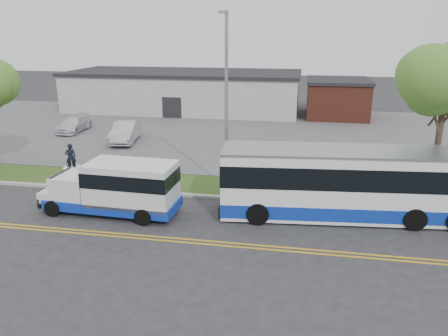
% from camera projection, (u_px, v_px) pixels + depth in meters
% --- Properties ---
extents(ground, '(140.00, 140.00, 0.00)m').
position_uv_depth(ground, '(161.00, 203.00, 22.89)').
color(ground, '#28282B').
rests_on(ground, ground).
extents(lane_line_north, '(70.00, 0.12, 0.01)m').
position_uv_depth(lane_line_north, '(133.00, 235.00, 19.27)').
color(lane_line_north, gold).
rests_on(lane_line_north, ground).
extents(lane_line_south, '(70.00, 0.12, 0.01)m').
position_uv_depth(lane_line_south, '(131.00, 238.00, 18.99)').
color(lane_line_south, gold).
rests_on(lane_line_south, ground).
extents(curb, '(80.00, 0.30, 0.15)m').
position_uv_depth(curb, '(167.00, 194.00, 23.90)').
color(curb, '#9E9B93').
rests_on(curb, ground).
extents(verge, '(80.00, 3.30, 0.10)m').
position_uv_depth(verge, '(176.00, 183.00, 25.59)').
color(verge, '#2C4818').
rests_on(verge, ground).
extents(parking_lot, '(80.00, 25.00, 0.10)m').
position_uv_depth(parking_lot, '(221.00, 131.00, 38.82)').
color(parking_lot, '#4C4C4F').
rests_on(parking_lot, ground).
extents(commercial_building, '(25.40, 10.40, 4.35)m').
position_uv_depth(commercial_building, '(185.00, 91.00, 48.58)').
color(commercial_building, '#9E9E99').
rests_on(commercial_building, ground).
extents(brick_wing, '(6.30, 7.30, 3.90)m').
position_uv_depth(brick_wing, '(337.00, 98.00, 44.90)').
color(brick_wing, brown).
rests_on(brick_wing, ground).
extents(tree_east, '(5.20, 5.20, 8.33)m').
position_uv_depth(tree_east, '(447.00, 82.00, 21.44)').
color(tree_east, '#392A1F').
rests_on(tree_east, verge).
extents(streetlight_near, '(0.35, 1.53, 9.50)m').
position_uv_depth(streetlight_near, '(226.00, 97.00, 23.36)').
color(streetlight_near, gray).
rests_on(streetlight_near, verge).
extents(shuttle_bus, '(6.94, 2.56, 2.62)m').
position_uv_depth(shuttle_bus, '(119.00, 187.00, 21.13)').
color(shuttle_bus, '#0E2D9B').
rests_on(shuttle_bus, ground).
extents(transit_bus, '(12.24, 3.85, 3.34)m').
position_uv_depth(transit_bus, '(348.00, 183.00, 20.71)').
color(transit_bus, white).
rests_on(transit_bus, ground).
extents(pedestrian, '(0.76, 0.69, 1.75)m').
position_uv_depth(pedestrian, '(71.00, 157.00, 27.57)').
color(pedestrian, black).
rests_on(pedestrian, verge).
extents(parked_car_a, '(2.47, 5.12, 1.62)m').
position_uv_depth(parked_car_a, '(126.00, 132.00, 34.74)').
color(parked_car_a, '#ADB0B4').
rests_on(parked_car_a, parking_lot).
extents(parked_car_b, '(1.95, 4.49, 1.29)m').
position_uv_depth(parked_car_b, '(74.00, 124.00, 38.42)').
color(parked_car_b, silver).
rests_on(parked_car_b, parking_lot).
extents(grocery_bag_left, '(0.32, 0.32, 0.32)m').
position_uv_depth(grocery_bag_left, '(66.00, 169.00, 27.61)').
color(grocery_bag_left, white).
rests_on(grocery_bag_left, verge).
extents(grocery_bag_right, '(0.32, 0.32, 0.32)m').
position_uv_depth(grocery_bag_right, '(78.00, 167.00, 27.97)').
color(grocery_bag_right, white).
rests_on(grocery_bag_right, verge).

